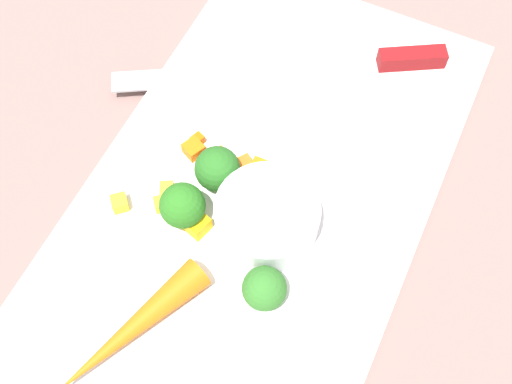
% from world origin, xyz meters
% --- Properties ---
extents(ground_plane, '(4.00, 4.00, 0.00)m').
position_xyz_m(ground_plane, '(0.00, 0.00, 0.00)').
color(ground_plane, gray).
extents(cutting_board, '(0.53, 0.30, 0.01)m').
position_xyz_m(cutting_board, '(0.00, 0.00, 0.01)').
color(cutting_board, white).
rests_on(cutting_board, ground_plane).
extents(prep_bowl, '(0.09, 0.09, 0.04)m').
position_xyz_m(prep_bowl, '(-0.02, -0.02, 0.03)').
color(prep_bowl, white).
rests_on(prep_bowl, cutting_board).
extents(chef_knife, '(0.19, 0.31, 0.02)m').
position_xyz_m(chef_knife, '(0.17, -0.01, 0.02)').
color(chef_knife, silver).
rests_on(chef_knife, cutting_board).
extents(whole_carrot, '(0.15, 0.08, 0.03)m').
position_xyz_m(whole_carrot, '(-0.16, 0.04, 0.03)').
color(whole_carrot, orange).
rests_on(whole_carrot, cutting_board).
extents(carrot_dice_0, '(0.01, 0.01, 0.01)m').
position_xyz_m(carrot_dice_0, '(0.02, 0.05, 0.02)').
color(carrot_dice_0, orange).
rests_on(carrot_dice_0, cutting_board).
extents(carrot_dice_1, '(0.02, 0.02, 0.01)m').
position_xyz_m(carrot_dice_1, '(0.01, 0.06, 0.02)').
color(carrot_dice_1, orange).
rests_on(carrot_dice_1, cutting_board).
extents(carrot_dice_2, '(0.01, 0.02, 0.01)m').
position_xyz_m(carrot_dice_2, '(0.03, 0.01, 0.02)').
color(carrot_dice_2, orange).
rests_on(carrot_dice_2, cutting_board).
extents(carrot_dice_3, '(0.01, 0.01, 0.01)m').
position_xyz_m(carrot_dice_3, '(0.03, 0.08, 0.02)').
color(carrot_dice_3, orange).
rests_on(carrot_dice_3, cutting_board).
extents(carrot_dice_4, '(0.02, 0.02, 0.01)m').
position_xyz_m(carrot_dice_4, '(0.02, 0.02, 0.02)').
color(carrot_dice_4, orange).
rests_on(carrot_dice_4, cutting_board).
extents(carrot_dice_5, '(0.02, 0.02, 0.01)m').
position_xyz_m(carrot_dice_5, '(0.02, 0.07, 0.02)').
color(carrot_dice_5, orange).
rests_on(carrot_dice_5, cutting_board).
extents(carrot_dice_6, '(0.02, 0.02, 0.01)m').
position_xyz_m(carrot_dice_6, '(0.01, 0.04, 0.02)').
color(carrot_dice_6, orange).
rests_on(carrot_dice_6, cutting_board).
extents(carrot_dice_7, '(0.01, 0.02, 0.02)m').
position_xyz_m(carrot_dice_7, '(-0.00, 0.04, 0.02)').
color(carrot_dice_7, orange).
rests_on(carrot_dice_7, cutting_board).
extents(pepper_dice_0, '(0.02, 0.02, 0.01)m').
position_xyz_m(pepper_dice_0, '(-0.06, 0.11, 0.02)').
color(pepper_dice_0, yellow).
rests_on(pepper_dice_0, cutting_board).
extents(pepper_dice_1, '(0.02, 0.02, 0.01)m').
position_xyz_m(pepper_dice_1, '(-0.03, 0.08, 0.02)').
color(pepper_dice_1, yellow).
rests_on(pepper_dice_1, cutting_board).
extents(pepper_dice_2, '(0.02, 0.02, 0.01)m').
position_xyz_m(pepper_dice_2, '(-0.05, 0.07, 0.02)').
color(pepper_dice_2, yellow).
rests_on(pepper_dice_2, cutting_board).
extents(pepper_dice_3, '(0.02, 0.03, 0.02)m').
position_xyz_m(pepper_dice_3, '(-0.05, 0.03, 0.02)').
color(pepper_dice_3, yellow).
rests_on(pepper_dice_3, cutting_board).
extents(broccoli_floret_0, '(0.04, 0.04, 0.04)m').
position_xyz_m(broccoli_floret_0, '(-0.08, -0.05, 0.03)').
color(broccoli_floret_0, '#88BA6C').
rests_on(broccoli_floret_0, cutting_board).
extents(broccoli_floret_1, '(0.04, 0.04, 0.04)m').
position_xyz_m(broccoli_floret_1, '(0.00, 0.04, 0.03)').
color(broccoli_floret_1, '#82BE5C').
rests_on(broccoli_floret_1, cutting_board).
extents(broccoli_floret_2, '(0.04, 0.04, 0.05)m').
position_xyz_m(broccoli_floret_2, '(-0.05, 0.05, 0.04)').
color(broccoli_floret_2, '#98B259').
rests_on(broccoli_floret_2, cutting_board).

